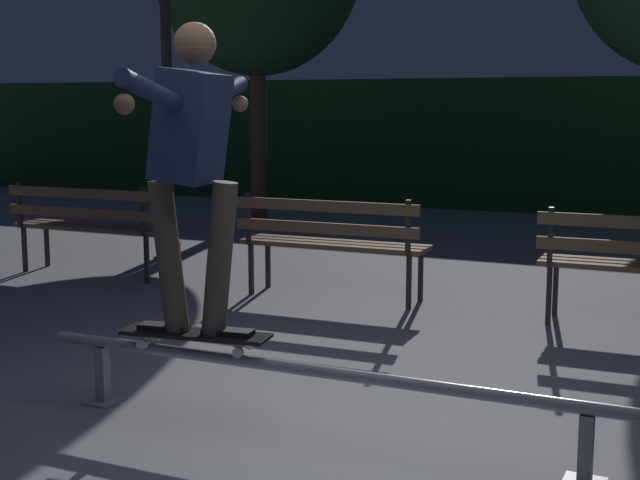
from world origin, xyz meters
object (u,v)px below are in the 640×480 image
at_px(skateboarder, 192,152).
at_px(park_bench_leftmost, 88,220).
at_px(grind_rail, 315,380).
at_px(skateboard, 196,335).
at_px(lamp_post_left, 165,20).
at_px(park_bench_left_center, 331,236).

bearing_deg(skateboarder, park_bench_leftmost, 136.48).
bearing_deg(skateboarder, grind_rail, -0.03).
xyz_separation_m(skateboard, skateboarder, (0.00, 0.00, 0.94)).
bearing_deg(grind_rail, skateboarder, 179.97).
bearing_deg(lamp_post_left, park_bench_leftmost, -89.88).
distance_m(skateboard, skateboarder, 0.94).
relative_size(park_bench_leftmost, lamp_post_left, 0.41).
bearing_deg(park_bench_leftmost, skateboard, -43.55).
relative_size(skateboarder, park_bench_leftmost, 0.97).
bearing_deg(park_bench_left_center, grind_rail, -67.56).
relative_size(skateboard, skateboarder, 0.51).
xyz_separation_m(grind_rail, park_bench_left_center, (-1.18, 2.87, 0.24)).
bearing_deg(skateboard, park_bench_left_center, 100.07).
relative_size(skateboard, lamp_post_left, 0.21).
distance_m(grind_rail, park_bench_left_center, 3.11).
height_order(skateboard, skateboarder, skateboarder).
distance_m(skateboarder, park_bench_left_center, 3.03).
relative_size(skateboarder, lamp_post_left, 0.40).
height_order(park_bench_left_center, lamp_post_left, lamp_post_left).
relative_size(grind_rail, lamp_post_left, 0.80).
bearing_deg(lamp_post_left, skateboarder, -54.55).
relative_size(grind_rail, park_bench_leftmost, 1.94).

